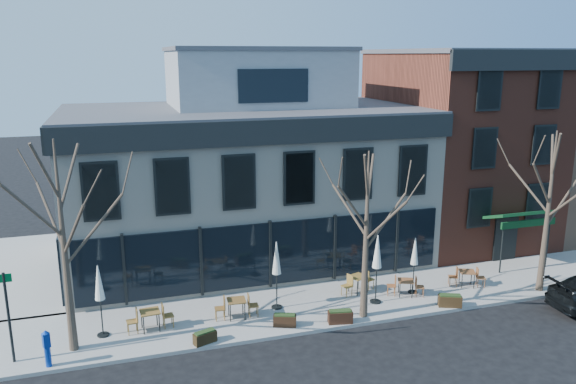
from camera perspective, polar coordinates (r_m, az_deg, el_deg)
name	(u,v)px	position (r m, az deg, el deg)	size (l,w,h in m)	color
ground	(270,291)	(26.86, -1.83, -10.07)	(120.00, 120.00, 0.00)	black
sidewalk_front	(352,300)	(25.99, 6.52, -10.82)	(33.50, 4.70, 0.15)	gray
sidewalk_side	(27,271)	(31.94, -24.97, -7.30)	(4.50, 12.00, 0.15)	gray
corner_building	(245,172)	(30.14, -4.35, 1.99)	(18.39, 10.39, 11.10)	beige
red_brick_building	(457,145)	(35.08, 16.75, 4.63)	(8.20, 11.78, 11.18)	brown
tree_corner	(64,245)	(21.61, -21.78, -5.03)	(3.93, 3.98, 7.92)	#382B21
tree_mid	(367,233)	(23.07, 7.98, -4.18)	(3.50, 3.55, 7.04)	#382B21
tree_right	(548,210)	(27.96, 24.94, -1.69)	(3.72, 3.77, 7.48)	#382B21
sign_pole	(8,312)	(22.37, -26.56, -10.87)	(0.50, 0.10, 3.40)	black
call_box	(47,347)	(22.06, -23.29, -14.29)	(0.29, 0.28, 1.39)	navy
cafe_set_0	(150,318)	(23.53, -13.82, -12.32)	(1.91, 0.82, 0.99)	brown
cafe_set_2	(237,306)	(23.93, -5.24, -11.50)	(1.90, 0.81, 0.99)	brown
cafe_set_3	(358,282)	(26.42, 7.12, -9.07)	(1.88, 1.01, 0.97)	brown
cafe_set_4	(405,286)	(26.45, 11.85, -9.31)	(1.74, 1.06, 0.90)	brown
cafe_set_5	(467,277)	(28.19, 17.71, -8.20)	(1.77, 1.06, 0.92)	brown
umbrella_0	(99,287)	(22.96, -18.64, -9.11)	(0.47, 0.47, 2.91)	black
umbrella_2	(277,262)	(24.08, -1.17, -7.09)	(0.48, 0.48, 3.02)	black
umbrella_3	(377,255)	(24.87, 9.05, -6.38)	(0.50, 0.50, 3.12)	black
umbrella_4	(415,254)	(26.32, 12.75, -6.20)	(0.42, 0.42, 2.65)	black
planter_0	(205,337)	(22.29, -8.43, -14.36)	(0.95, 0.63, 0.49)	black
planter_1	(285,320)	(23.28, -0.33, -12.88)	(0.99, 0.67, 0.52)	black
planter_2	(340,316)	(23.62, 5.33, -12.48)	(1.05, 0.58, 0.56)	black
planter_3	(450,300)	(25.90, 16.12, -10.54)	(1.07, 0.74, 0.55)	#332211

